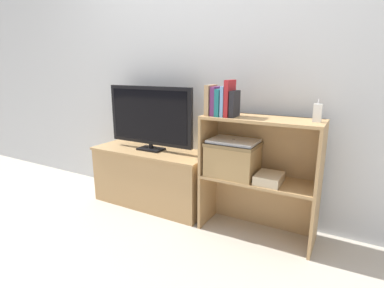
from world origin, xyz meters
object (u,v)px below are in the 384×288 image
object	(u,v)px
book_crimson	(230,98)
storage_basket_left	(233,157)
tv	(150,117)
book_charcoal	(235,104)
baby_monitor	(318,113)
laptop	(233,141)
magazine_stack	(269,178)
book_skyblue	(226,101)
book_plum	(216,101)
book_teal	(221,102)
tv_stand	(152,177)
book_tan	(211,100)

from	to	relation	value
book_crimson	storage_basket_left	world-z (taller)	book_crimson
tv	book_charcoal	size ratio (longest dim) A/B	4.58
tv	baby_monitor	xyz separation A→B (m)	(1.32, -0.04, 0.13)
laptop	magazine_stack	world-z (taller)	laptop
book_skyblue	laptop	size ratio (longest dim) A/B	0.61
book_plum	book_skyblue	bearing A→B (deg)	0.00
book_teal	book_crimson	xyz separation A→B (m)	(0.07, 0.00, 0.03)
book_charcoal	magazine_stack	distance (m)	0.56
baby_monitor	magazine_stack	size ratio (longest dim) A/B	0.68
tv	book_charcoal	bearing A→B (deg)	-6.56
tv_stand	magazine_stack	world-z (taller)	tv_stand
book_skyblue	book_crimson	xyz separation A→B (m)	(0.03, 0.00, 0.02)
magazine_stack	tv	bearing A→B (deg)	175.69
book_tan	book_crimson	size ratio (longest dim) A/B	0.85
book_teal	book_skyblue	world-z (taller)	book_skyblue
tv	laptop	distance (m)	0.79
book_plum	magazine_stack	distance (m)	0.65
tv_stand	book_skyblue	distance (m)	1.03
laptop	magazine_stack	xyz separation A→B (m)	(0.28, -0.03, -0.22)
tv	magazine_stack	xyz separation A→B (m)	(1.06, -0.08, -0.33)
book_charcoal	storage_basket_left	xyz separation A→B (m)	(-0.01, 0.04, -0.39)
book_tan	magazine_stack	bearing A→B (deg)	1.49
tv_stand	book_skyblue	bearing A→B (deg)	-7.28
book_tan	book_skyblue	bearing A→B (deg)	0.00
storage_basket_left	magazine_stack	bearing A→B (deg)	-5.94
tv_stand	storage_basket_left	xyz separation A→B (m)	(0.78, -0.05, 0.31)
book_plum	laptop	world-z (taller)	book_plum
book_skyblue	laptop	distance (m)	0.29
book_crimson	book_charcoal	bearing A→B (deg)	0.00
book_teal	tv_stand	bearing A→B (deg)	172.35
book_charcoal	storage_basket_left	distance (m)	0.40
tv	storage_basket_left	xyz separation A→B (m)	(0.78, -0.05, -0.23)
book_tan	storage_basket_left	world-z (taller)	book_tan
tv_stand	baby_monitor	size ratio (longest dim) A/B	7.44
tv	magazine_stack	world-z (taller)	tv
book_crimson	book_skyblue	bearing A→B (deg)	180.00
magazine_stack	baby_monitor	bearing A→B (deg)	9.62
tv_stand	storage_basket_left	bearing A→B (deg)	-3.84
book_tan	storage_basket_left	size ratio (longest dim) A/B	0.60
book_teal	book_crimson	bearing A→B (deg)	0.00
tv	book_teal	xyz separation A→B (m)	(0.69, -0.09, 0.17)
book_skyblue	book_crimson	bearing A→B (deg)	0.00
book_skyblue	book_charcoal	size ratio (longest dim) A/B	1.16
tv_stand	magazine_stack	xyz separation A→B (m)	(1.06, -0.08, 0.21)
book_charcoal	laptop	distance (m)	0.27
book_crimson	magazine_stack	bearing A→B (deg)	2.20
tv_stand	magazine_stack	distance (m)	1.08
baby_monitor	book_tan	bearing A→B (deg)	-175.50
book_plum	book_crimson	xyz separation A→B (m)	(0.10, 0.00, 0.02)
book_skyblue	book_charcoal	xyz separation A→B (m)	(0.07, 0.00, -0.01)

